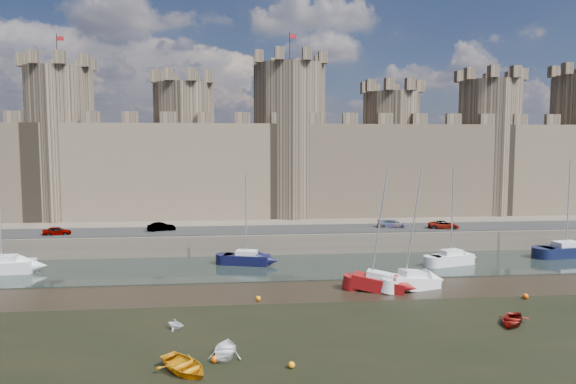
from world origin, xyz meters
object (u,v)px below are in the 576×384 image
Objects in this scene: sailboat_1 at (246,258)px; dinghy_0 at (185,367)px; sailboat_2 at (451,258)px; sailboat_5 at (412,281)px; car_1 at (161,227)px; sailboat_4 at (379,282)px; sailboat_3 at (566,250)px; car_2 at (392,224)px; car_3 at (444,225)px; sailboat_0 at (2,265)px; car_0 at (57,231)px.

sailboat_1 is 2.88× the size of dinghy_0.
sailboat_5 reaches higher than sailboat_2.
sailboat_4 reaches higher than car_1.
sailboat_2 is 0.97× the size of sailboat_5.
sailboat_4 is at bearing 168.06° from sailboat_5.
sailboat_3 is 28.79m from sailboat_4.
car_2 is 0.39× the size of sailboat_1.
sailboat_3 is (38.08, 0.37, 0.06)m from sailboat_1.
sailboat_3 is at bearing 9.12° from sailboat_5.
car_3 is at bearing 42.46° from sailboat_5.
sailboat_0 is 63.47m from sailboat_3.
sailboat_5 is (15.11, -11.14, -0.01)m from sailboat_1.
car_1 is 29.80m from car_2.
sailboat_2 is at bearing 175.23° from car_3.
car_1 is 0.89× the size of car_3.
car_0 is 23.78m from sailboat_1.
car_1 is 0.31× the size of sailboat_5.
sailboat_2 is 15.71m from sailboat_3.
dinghy_0 is (21.22, -25.76, -0.51)m from sailboat_0.
car_1 is 0.34× the size of sailboat_1.
car_2 is at bearing 92.33° from sailboat_4.
sailboat_3 reaches higher than sailboat_4.
sailboat_4 is at bearing -164.23° from sailboat_3.
car_3 is at bearing 143.22° from sailboat_3.
car_1 is at bearing 145.69° from sailboat_2.
car_0 is at bearing 152.63° from sailboat_2.
sailboat_0 reaches higher than car_1.
sailboat_5 reaches higher than car_3.
car_1 is 36.20m from car_3.
car_2 is 20.65m from sailboat_3.
car_0 is at bearing 81.00° from car_1.
car_1 is at bearing -88.93° from car_0.
sailboat_5 is at bearing -123.20° from car_0.
car_0 is 41.95m from sailboat_5.
car_2 is at bearing 88.97° from car_3.
sailboat_1 is at bearing 158.62° from sailboat_4.
car_1 reaches higher than car_2.
car_0 is 0.29× the size of sailboat_5.
sailboat_4 reaches higher than car_2.
car_0 is 12.20m from car_1.
sailboat_5 is at bearing 28.25° from sailboat_4.
car_2 reaches higher than car_3.
sailboat_5 is (37.68, -18.29, -2.26)m from car_0.
sailboat_3 reaches higher than sailboat_2.
sailboat_2 is (22.62, -2.38, 0.04)m from sailboat_1.
car_2 is at bearing -107.91° from car_1.
sailboat_4 is 22.30m from dinghy_0.
car_1 reaches higher than dinghy_0.
sailboat_2 is at bearing -109.22° from car_0.
car_3 is 10.15m from sailboat_2.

